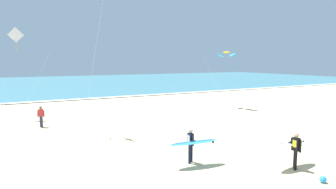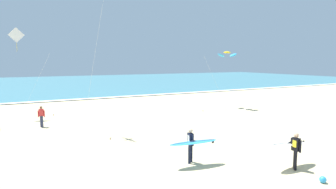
{
  "view_description": "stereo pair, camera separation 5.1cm",
  "coord_description": "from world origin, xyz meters",
  "px_view_note": "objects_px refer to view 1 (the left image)",
  "views": [
    {
      "loc": [
        -7.73,
        -7.91,
        4.96
      ],
      "look_at": [
        -0.11,
        6.4,
        3.06
      ],
      "focal_mm": 30.86,
      "sensor_mm": 36.0,
      "label": 1
    },
    {
      "loc": [
        -7.69,
        -7.93,
        4.96
      ],
      "look_at": [
        -0.11,
        6.4,
        3.06
      ],
      "focal_mm": 30.86,
      "sensor_mm": 36.0,
      "label": 2
    }
  ],
  "objects_px": {
    "beach_ball": "(323,179)",
    "surfer_lead": "(292,146)",
    "surfer_trailing": "(192,143)",
    "kite_diamond_ivory_mid": "(17,37)",
    "bystander_red_top": "(41,116)",
    "kite_arc_golden_far": "(227,54)"
  },
  "relations": [
    {
      "from": "surfer_lead",
      "to": "surfer_trailing",
      "type": "height_order",
      "value": "same"
    },
    {
      "from": "surfer_lead",
      "to": "kite_arc_golden_far",
      "type": "height_order",
      "value": "kite_arc_golden_far"
    },
    {
      "from": "kite_arc_golden_far",
      "to": "beach_ball",
      "type": "distance_m",
      "value": 20.0
    },
    {
      "from": "surfer_trailing",
      "to": "kite_arc_golden_far",
      "type": "distance_m",
      "value": 18.37
    },
    {
      "from": "surfer_trailing",
      "to": "kite_arc_golden_far",
      "type": "height_order",
      "value": "kite_arc_golden_far"
    },
    {
      "from": "surfer_lead",
      "to": "surfer_trailing",
      "type": "distance_m",
      "value": 4.61
    },
    {
      "from": "kite_diamond_ivory_mid",
      "to": "bystander_red_top",
      "type": "relative_size",
      "value": 4.92
    },
    {
      "from": "surfer_lead",
      "to": "bystander_red_top",
      "type": "relative_size",
      "value": 1.57
    },
    {
      "from": "surfer_trailing",
      "to": "kite_diamond_ivory_mid",
      "type": "distance_m",
      "value": 19.23
    },
    {
      "from": "beach_ball",
      "to": "kite_arc_golden_far",
      "type": "bearing_deg",
      "value": 62.53
    },
    {
      "from": "surfer_lead",
      "to": "kite_arc_golden_far",
      "type": "distance_m",
      "value": 18.17
    },
    {
      "from": "kite_diamond_ivory_mid",
      "to": "beach_ball",
      "type": "distance_m",
      "value": 24.69
    },
    {
      "from": "surfer_trailing",
      "to": "bystander_red_top",
      "type": "distance_m",
      "value": 13.25
    },
    {
      "from": "surfer_trailing",
      "to": "bystander_red_top",
      "type": "relative_size",
      "value": 1.58
    },
    {
      "from": "surfer_trailing",
      "to": "kite_diamond_ivory_mid",
      "type": "height_order",
      "value": "kite_diamond_ivory_mid"
    },
    {
      "from": "beach_ball",
      "to": "surfer_lead",
      "type": "bearing_deg",
      "value": 81.78
    },
    {
      "from": "surfer_trailing",
      "to": "beach_ball",
      "type": "bearing_deg",
      "value": -50.66
    },
    {
      "from": "surfer_trailing",
      "to": "kite_diamond_ivory_mid",
      "type": "bearing_deg",
      "value": 112.53
    },
    {
      "from": "bystander_red_top",
      "to": "kite_arc_golden_far",
      "type": "bearing_deg",
      "value": 2.48
    },
    {
      "from": "surfer_lead",
      "to": "bystander_red_top",
      "type": "bearing_deg",
      "value": 123.36
    },
    {
      "from": "surfer_lead",
      "to": "beach_ball",
      "type": "bearing_deg",
      "value": -98.22
    },
    {
      "from": "beach_ball",
      "to": "kite_diamond_ivory_mid",
      "type": "bearing_deg",
      "value": 116.45
    }
  ]
}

